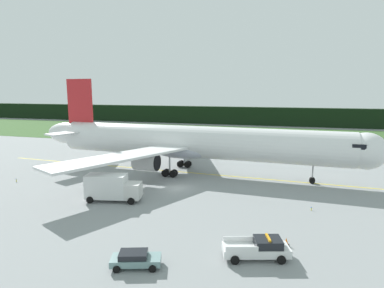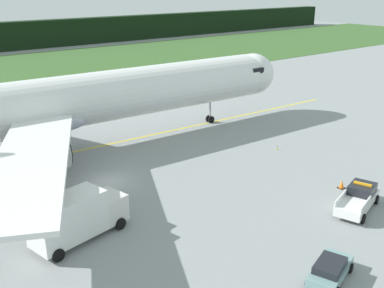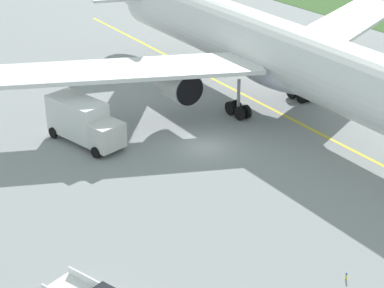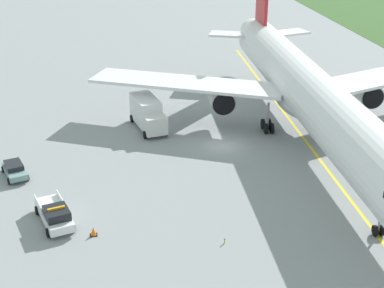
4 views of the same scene
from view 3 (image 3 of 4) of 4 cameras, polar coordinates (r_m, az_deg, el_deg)
name	(u,v)px [view 3 (image 3 of 4)]	position (r m, az deg, el deg)	size (l,w,h in m)	color
ground	(205,146)	(53.93, 1.14, -0.18)	(320.00, 320.00, 0.00)	gray
taxiway_centerline_main	(295,121)	(59.14, 8.63, 1.94)	(79.63, 0.30, 0.01)	yellow
airliner	(294,59)	(57.63, 8.59, 7.04)	(59.94, 47.20, 16.31)	silver
catering_truck	(83,121)	(54.54, -9.11, 1.92)	(7.41, 3.88, 3.65)	silver
taxiway_edge_light_east	(346,276)	(39.94, 12.81, -10.73)	(0.12, 0.12, 0.44)	yellow
taxiway_edge_light_west	(31,66)	(72.81, -13.37, 6.35)	(0.12, 0.12, 0.50)	yellow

